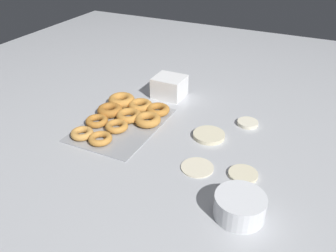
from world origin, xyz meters
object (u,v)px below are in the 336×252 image
Objects in this scene: donut_tray at (124,116)px; batter_bowl at (240,206)px; pancake_0 at (197,167)px; container_stack at (169,87)px; pancake_3 at (243,174)px; pancake_2 at (209,135)px; pancake_1 at (248,123)px.

batter_bowl is at bearing 61.21° from donut_tray.
container_stack reaches higher than pancake_0.
container_stack reaches higher than batter_bowl.
pancake_0 is 0.15m from pancake_3.
batter_bowl is (0.15, 0.18, 0.03)m from pancake_0.
pancake_2 is at bearing 48.90° from container_stack.
pancake_3 is at bearing 100.72° from pancake_0.
pancake_2 is 0.35m from donut_tray.
batter_bowl is at bearing 40.14° from container_stack.
container_stack is at bearing -103.57° from pancake_1.
pancake_0 is at bearing -128.98° from batter_bowl.
container_stack is (-0.09, -0.39, 0.04)m from pancake_1.
donut_tray is at bearing -113.09° from pancake_0.
donut_tray is at bearing -118.79° from batter_bowl.
container_stack is (-0.25, -0.28, 0.04)m from pancake_2.
batter_bowl is at bearing 51.02° from pancake_0.
pancake_0 is 0.81× the size of container_stack.
batter_bowl is at bearing 11.71° from pancake_3.
pancake_3 is at bearing 75.59° from donut_tray.
batter_bowl is (0.17, 0.04, 0.03)m from pancake_3.
pancake_2 is 0.24m from pancake_3.
pancake_0 is 0.20m from pancake_2.
batter_bowl reaches higher than pancake_3.
pancake_1 is 0.57× the size of batter_bowl.
container_stack reaches higher than donut_tray.
pancake_2 is 0.84× the size of batter_bowl.
pancake_0 is 0.42m from donut_tray.
batter_bowl is at bearing 12.22° from pancake_1.
pancake_0 is 0.76× the size of batter_bowl.
batter_bowl is (0.34, 0.21, 0.03)m from pancake_2.
pancake_1 reaches higher than pancake_0.
pancake_1 is (-0.35, 0.08, 0.00)m from pancake_0.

